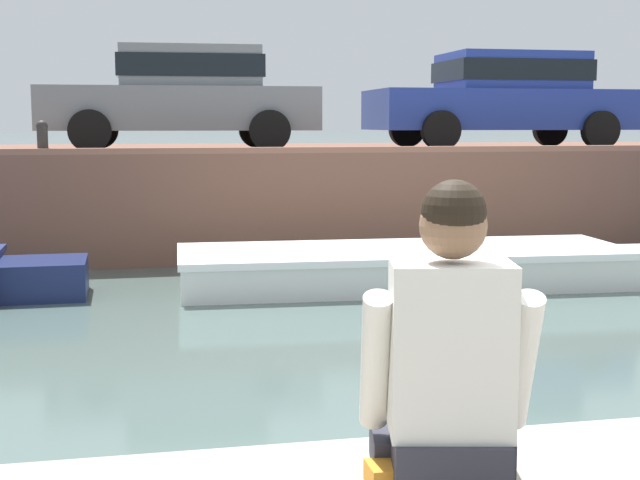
# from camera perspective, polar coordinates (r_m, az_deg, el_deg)

# --- Properties ---
(ground_plane) EXTENTS (400.00, 400.00, 0.00)m
(ground_plane) POSITION_cam_1_polar(r_m,az_deg,el_deg) (7.91, 0.28, -6.64)
(ground_plane) COLOR #4C605B
(far_quay_wall) EXTENTS (60.00, 6.00, 1.52)m
(far_quay_wall) POSITION_cam_1_polar(r_m,az_deg,el_deg) (15.13, -5.66, 3.03)
(far_quay_wall) COLOR brown
(far_quay_wall) RESTS_ON ground
(far_wall_coping) EXTENTS (60.00, 0.24, 0.08)m
(far_wall_coping) POSITION_cam_1_polar(r_m,az_deg,el_deg) (12.23, -4.26, 5.75)
(far_wall_coping) COLOR #925F4C
(far_wall_coping) RESTS_ON far_quay_wall
(boat_moored_central_white) EXTENTS (6.44, 2.01, 0.45)m
(boat_moored_central_white) POSITION_cam_1_polar(r_m,az_deg,el_deg) (10.78, 6.70, -1.67)
(boat_moored_central_white) COLOR white
(boat_moored_central_white) RESTS_ON ground
(car_left_inner_grey) EXTENTS (4.16, 2.13, 1.54)m
(car_left_inner_grey) POSITION_cam_1_polar(r_m,az_deg,el_deg) (13.89, -8.72, 9.22)
(car_left_inner_grey) COLOR slate
(car_left_inner_grey) RESTS_ON far_quay_wall
(car_centre_blue) EXTENTS (4.28, 1.95, 1.54)m
(car_centre_blue) POSITION_cam_1_polar(r_m,az_deg,el_deg) (15.11, 11.71, 9.01)
(car_centre_blue) COLOR #233893
(car_centre_blue) RESTS_ON far_quay_wall
(mooring_bollard_mid) EXTENTS (0.15, 0.15, 0.45)m
(mooring_bollard_mid) POSITION_cam_1_polar(r_m,az_deg,el_deg) (12.31, -17.35, 6.37)
(mooring_bollard_mid) COLOR #2D2B28
(mooring_bollard_mid) RESTS_ON far_quay_wall
(person_seated_left) EXTENTS (0.58, 0.59, 0.96)m
(person_seated_left) POSITION_cam_1_polar(r_m,az_deg,el_deg) (2.76, 8.20, -8.49)
(person_seated_left) COLOR #282833
(person_seated_left) RESTS_ON near_quay
(bottle_drink) EXTENTS (0.06, 0.06, 0.20)m
(bottle_drink) POSITION_cam_1_polar(r_m,az_deg,el_deg) (2.93, 9.50, -13.26)
(bottle_drink) COLOR #3F8CCC
(bottle_drink) RESTS_ON near_quay
(snack_bag) EXTENTS (0.18, 0.12, 0.10)m
(snack_bag) POSITION_cam_1_polar(r_m,az_deg,el_deg) (2.82, 4.94, -14.99)
(snack_bag) COLOR orange
(snack_bag) RESTS_ON near_quay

